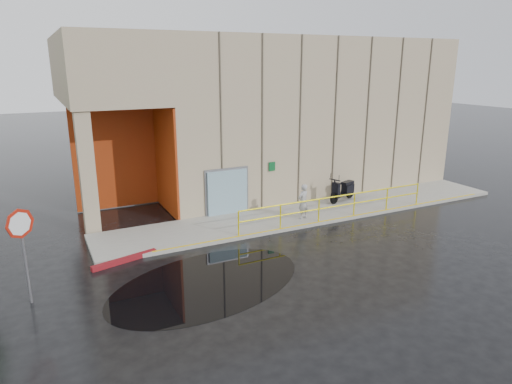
% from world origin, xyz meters
% --- Properties ---
extents(ground, '(120.00, 120.00, 0.00)m').
position_xyz_m(ground, '(0.00, 0.00, 0.00)').
color(ground, black).
rests_on(ground, ground).
extents(sidewalk, '(20.00, 3.00, 0.15)m').
position_xyz_m(sidewalk, '(4.00, 4.50, 0.07)').
color(sidewalk, gray).
rests_on(sidewalk, ground).
extents(building, '(20.00, 10.17, 8.00)m').
position_xyz_m(building, '(5.10, 10.98, 4.21)').
color(building, tan).
rests_on(building, ground).
extents(guardrail, '(9.56, 0.06, 1.03)m').
position_xyz_m(guardrail, '(4.25, 3.15, 0.68)').
color(guardrail, yellow).
rests_on(guardrail, sidewalk).
extents(person, '(0.66, 0.53, 1.56)m').
position_xyz_m(person, '(2.88, 3.77, 0.93)').
color(person, '#A1A1A6').
rests_on(person, sidewalk).
extents(scooter, '(1.96, 1.19, 1.48)m').
position_xyz_m(scooter, '(6.09, 5.18, 1.00)').
color(scooter, black).
rests_on(scooter, sidewalk).
extents(stop_sign, '(0.73, 0.55, 2.90)m').
position_xyz_m(stop_sign, '(-8.00, 1.26, 2.08)').
color(stop_sign, slate).
rests_on(stop_sign, ground).
extents(red_curb, '(2.37, 0.79, 0.18)m').
position_xyz_m(red_curb, '(-5.00, 2.92, 0.09)').
color(red_curb, maroon).
rests_on(red_curb, ground).
extents(puddle, '(7.62, 5.82, 0.01)m').
position_xyz_m(puddle, '(-2.95, 0.15, 0.00)').
color(puddle, black).
rests_on(puddle, ground).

